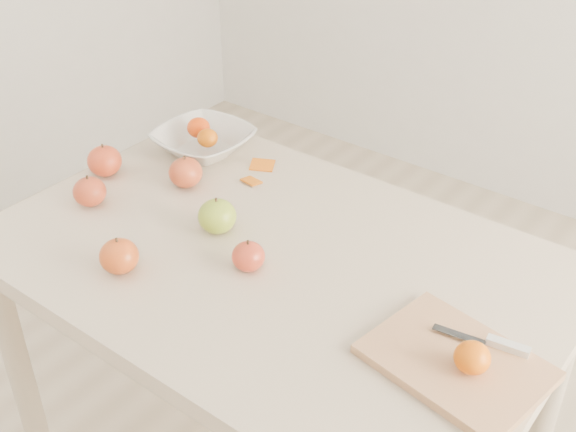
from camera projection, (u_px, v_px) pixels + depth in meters
The scene contains 15 objects.
table at pixel (274, 291), 1.57m from camera, with size 1.20×0.80×0.75m.
cutting_board at pixel (456, 362), 1.24m from camera, with size 0.29×0.22×0.02m, color tan.
board_tangerine at pixel (472, 358), 1.20m from camera, with size 0.06×0.06×0.05m, color #CE6407.
fruit_bowl at pixel (204, 141), 1.88m from camera, with size 0.24×0.24×0.06m, color silver.
bowl_tangerine_near at pixel (199, 128), 1.89m from camera, with size 0.06×0.06×0.05m, color #CB3907.
bowl_tangerine_far at pixel (208, 138), 1.84m from camera, with size 0.05×0.05×0.05m, color #D26307.
orange_peel_a at pixel (262, 167), 1.83m from camera, with size 0.06×0.04×0.00m, color #D7620F.
orange_peel_b at pixel (251, 182), 1.76m from camera, with size 0.04×0.04×0.00m, color #CE610E.
paring_knife at pixel (500, 344), 1.25m from camera, with size 0.17×0.06×0.01m.
apple_green at pixel (217, 216), 1.57m from camera, with size 0.08×0.08×0.08m, color #608619.
apple_red_c at pixel (119, 256), 1.45m from camera, with size 0.08×0.08×0.07m, color maroon.
apple_red_e at pixel (248, 256), 1.46m from camera, with size 0.07×0.07×0.06m, color maroon.
apple_red_b at pixel (90, 192), 1.66m from camera, with size 0.08×0.08×0.07m, color maroon.
apple_red_d at pixel (105, 161), 1.78m from camera, with size 0.08×0.08×0.08m, color #A3020F.
apple_red_a at pixel (186, 172), 1.73m from camera, with size 0.08×0.08×0.07m, color maroon.
Camera 1 is at (0.77, -0.95, 1.65)m, focal length 45.00 mm.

